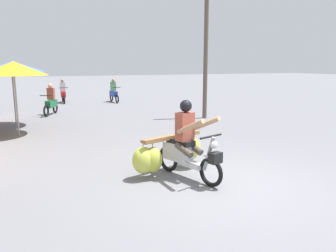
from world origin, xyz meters
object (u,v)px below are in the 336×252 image
Objects in this scene: motorbike_distant_ahead_right at (114,93)px; market_umbrella_near_shop at (14,68)px; motorbike_main_loaded at (176,150)px; utility_pole at (206,57)px; market_umbrella_further_along at (11,66)px; motorbike_distant_far_ahead at (51,102)px; motorbike_distant_ahead_left at (63,93)px.

motorbike_distant_ahead_right is 0.69× the size of market_umbrella_near_shop.
motorbike_main_loaded is 7.71m from utility_pole.
utility_pole reaches higher than market_umbrella_near_shop.
market_umbrella_near_shop is at bearing -123.13° from motorbike_distant_ahead_right.
motorbike_main_loaded is 8.04m from market_umbrella_further_along.
motorbike_distant_ahead_right is 1.08× the size of motorbike_distant_far_ahead.
motorbike_main_loaded is 9.88m from motorbike_distant_far_ahead.
market_umbrella_near_shop is at bearing -107.91° from motorbike_distant_far_ahead.
motorbike_distant_ahead_right is 0.32× the size of utility_pole.
motorbike_main_loaded is 0.79× the size of market_umbrella_further_along.
motorbike_distant_ahead_right and motorbike_distant_far_ahead have the same top height.
motorbike_distant_far_ahead is at bearing 148.53° from utility_pole.
market_umbrella_further_along is at bearing 113.20° from motorbike_main_loaded.
utility_pole is (7.21, 0.54, 0.41)m from market_umbrella_near_shop.
motorbike_distant_ahead_right is at bearing 56.87° from market_umbrella_near_shop.
motorbike_distant_ahead_left and motorbike_distant_far_ahead have the same top height.
utility_pole is at bearing -59.64° from motorbike_distant_ahead_left.
motorbike_distant_far_ahead is 0.64× the size of market_umbrella_near_shop.
market_umbrella_near_shop reaches higher than motorbike_distant_ahead_right.
motorbike_main_loaded is 14.42m from motorbike_distant_ahead_left.
motorbike_distant_ahead_left is at bearing 92.53° from motorbike_main_loaded.
motorbike_distant_ahead_left is (-0.64, 14.40, 0.04)m from motorbike_main_loaded.
motorbike_distant_ahead_left is 4.78m from motorbike_distant_far_ahead.
motorbike_main_loaded is at bearing -87.47° from motorbike_distant_ahead_left.
motorbike_main_loaded is 6.56m from market_umbrella_near_shop.
utility_pole is at bearing -74.84° from motorbike_distant_ahead_right.
market_umbrella_near_shop is at bearing -86.72° from market_umbrella_further_along.
motorbike_distant_ahead_right is 0.69× the size of market_umbrella_further_along.
market_umbrella_further_along is 7.39m from utility_pole.
market_umbrella_near_shop is (-3.01, 5.61, 1.60)m from motorbike_main_loaded.
market_umbrella_further_along reaches higher than motorbike_distant_ahead_left.
motorbike_distant_ahead_left is 1.08× the size of motorbike_distant_far_ahead.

